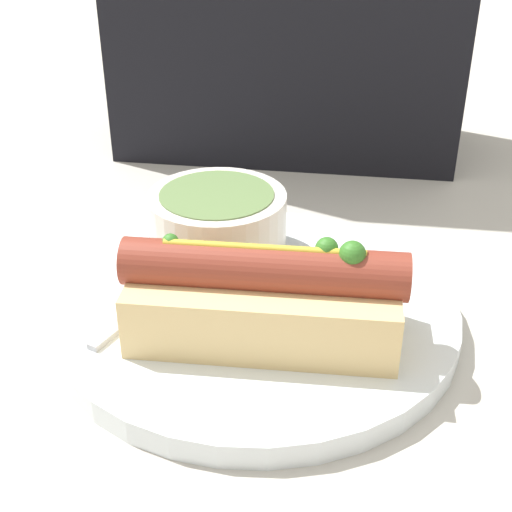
{
  "coord_description": "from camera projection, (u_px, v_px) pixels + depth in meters",
  "views": [
    {
      "loc": [
        0.06,
        -0.39,
        0.28
      ],
      "look_at": [
        0.0,
        0.0,
        0.05
      ],
      "focal_mm": 50.0,
      "sensor_mm": 36.0,
      "label": 1
    }
  ],
  "objects": [
    {
      "name": "soup_bowl",
      "position": [
        217.0,
        221.0,
        0.51
      ],
      "size": [
        0.1,
        0.1,
        0.05
      ],
      "color": "silver",
      "rests_on": "dinner_plate"
    },
    {
      "name": "ground_plane",
      "position": [
        256.0,
        320.0,
        0.48
      ],
      "size": [
        4.0,
        4.0,
        0.0
      ],
      "primitive_type": "plane",
      "color": "#BCB7AD"
    },
    {
      "name": "dinner_plate",
      "position": [
        256.0,
        311.0,
        0.48
      ],
      "size": [
        0.27,
        0.27,
        0.02
      ],
      "color": "white",
      "rests_on": "ground_plane"
    },
    {
      "name": "spoon",
      "position": [
        204.0,
        255.0,
        0.52
      ],
      "size": [
        0.08,
        0.16,
        0.01
      ],
      "rotation": [
        0.0,
        0.0,
        1.21
      ],
      "color": "#B7B7BC",
      "rests_on": "dinner_plate"
    },
    {
      "name": "hot_dog",
      "position": [
        264.0,
        298.0,
        0.43
      ],
      "size": [
        0.17,
        0.07,
        0.07
      ],
      "rotation": [
        0.0,
        0.0,
        0.03
      ],
      "color": "#E5C17F",
      "rests_on": "dinner_plate"
    }
  ]
}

